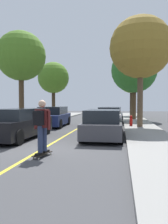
{
  "coord_description": "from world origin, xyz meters",
  "views": [
    {
      "loc": [
        2.82,
        -8.11,
        1.67
      ],
      "look_at": [
        0.12,
        8.42,
        1.02
      ],
      "focal_mm": 36.56,
      "sensor_mm": 36.0,
      "label": 1
    }
  ],
  "objects_px": {
    "street_tree_left_nearest": "(21,56)",
    "skateboarder": "(42,123)",
    "street_tree_right_nearest": "(141,48)",
    "street_tree_right_near": "(134,70)",
    "street_tree_right_far": "(131,80)",
    "fire_hydrant": "(131,121)",
    "parked_car_left_nearest": "(18,123)",
    "parked_car_left_near": "(53,117)",
    "parked_car_right_nearest": "(103,124)",
    "street_tree_left_near": "(53,78)",
    "parked_car_right_near": "(110,116)",
    "skateboard": "(42,154)"
  },
  "relations": [
    {
      "from": "parked_car_left_nearest",
      "to": "parked_car_left_near",
      "type": "bearing_deg",
      "value": 90.02
    },
    {
      "from": "parked_car_right_near",
      "to": "fire_hydrant",
      "type": "distance_m",
      "value": 2.39
    },
    {
      "from": "street_tree_left_nearest",
      "to": "street_tree_left_near",
      "type": "distance_m",
      "value": 7.63
    },
    {
      "from": "skateboarder",
      "to": "parked_car_right_nearest",
      "type": "bearing_deg",
      "value": 68.29
    },
    {
      "from": "fire_hydrant",
      "to": "skateboard",
      "type": "distance_m",
      "value": 9.51
    },
    {
      "from": "street_tree_right_far",
      "to": "skateboarder",
      "type": "height_order",
      "value": "street_tree_right_far"
    },
    {
      "from": "street_tree_left_nearest",
      "to": "street_tree_right_far",
      "type": "xyz_separation_m",
      "value": [
        8.06,
        13.79,
        -0.4
      ]
    },
    {
      "from": "street_tree_right_near",
      "to": "street_tree_right_far",
      "type": "distance_m",
      "value": 6.18
    },
    {
      "from": "street_tree_right_near",
      "to": "skateboarder",
      "type": "bearing_deg",
      "value": -102.9
    },
    {
      "from": "parked_car_left_nearest",
      "to": "street_tree_left_near",
      "type": "distance_m",
      "value": 13.12
    },
    {
      "from": "fire_hydrant",
      "to": "parked_car_left_nearest",
      "type": "bearing_deg",
      "value": -134.12
    },
    {
      "from": "street_tree_right_nearest",
      "to": "fire_hydrant",
      "type": "relative_size",
      "value": 10.18
    },
    {
      "from": "street_tree_right_nearest",
      "to": "street_tree_right_near",
      "type": "bearing_deg",
      "value": 90.0
    },
    {
      "from": "street_tree_right_nearest",
      "to": "street_tree_right_far",
      "type": "distance_m",
      "value": 13.55
    },
    {
      "from": "parked_car_right_nearest",
      "to": "street_tree_left_near",
      "type": "relative_size",
      "value": 0.75
    },
    {
      "from": "parked_car_left_near",
      "to": "skateboard",
      "type": "xyz_separation_m",
      "value": [
        2.4,
        -9.03,
        -0.61
      ]
    },
    {
      "from": "street_tree_left_nearest",
      "to": "skateboarder",
      "type": "bearing_deg",
      "value": -61.75
    },
    {
      "from": "parked_car_right_near",
      "to": "street_tree_right_near",
      "type": "bearing_deg",
      "value": 67.72
    },
    {
      "from": "street_tree_right_near",
      "to": "street_tree_right_far",
      "type": "height_order",
      "value": "street_tree_right_near"
    },
    {
      "from": "parked_car_left_nearest",
      "to": "street_tree_right_nearest",
      "type": "xyz_separation_m",
      "value": [
        6.02,
        5.12,
        4.54
      ]
    },
    {
      "from": "parked_car_left_near",
      "to": "street_tree_left_nearest",
      "type": "relative_size",
      "value": 0.67
    },
    {
      "from": "street_tree_right_far",
      "to": "fire_hydrant",
      "type": "xyz_separation_m",
      "value": [
        -0.54,
        -13.0,
        -4.01
      ]
    },
    {
      "from": "parked_car_left_near",
      "to": "parked_car_right_near",
      "type": "height_order",
      "value": "parked_car_left_near"
    },
    {
      "from": "street_tree_right_near",
      "to": "street_tree_left_nearest",
      "type": "bearing_deg",
      "value": -136.62
    },
    {
      "from": "parked_car_right_nearest",
      "to": "street_tree_left_nearest",
      "type": "distance_m",
      "value": 8.49
    },
    {
      "from": "parked_car_left_nearest",
      "to": "skateboarder",
      "type": "distance_m",
      "value": 4.15
    },
    {
      "from": "street_tree_left_nearest",
      "to": "street_tree_right_far",
      "type": "distance_m",
      "value": 15.98
    },
    {
      "from": "parked_car_right_near",
      "to": "street_tree_left_near",
      "type": "distance_m",
      "value": 8.57
    },
    {
      "from": "street_tree_left_nearest",
      "to": "skateboard",
      "type": "height_order",
      "value": "street_tree_left_nearest"
    },
    {
      "from": "parked_car_right_near",
      "to": "skateboarder",
      "type": "height_order",
      "value": "skateboarder"
    },
    {
      "from": "parked_car_left_near",
      "to": "skateboard",
      "type": "distance_m",
      "value": 9.36
    },
    {
      "from": "street_tree_left_near",
      "to": "street_tree_right_far",
      "type": "height_order",
      "value": "street_tree_right_far"
    },
    {
      "from": "parked_car_left_near",
      "to": "street_tree_right_far",
      "type": "bearing_deg",
      "value": 65.09
    },
    {
      "from": "street_tree_left_near",
      "to": "street_tree_right_far",
      "type": "relative_size",
      "value": 0.96
    },
    {
      "from": "street_tree_right_near",
      "to": "skateboarder",
      "type": "relative_size",
      "value": 4.16
    },
    {
      "from": "street_tree_right_far",
      "to": "skateboard",
      "type": "xyz_separation_m",
      "value": [
        -3.62,
        -21.99,
        -4.4
      ]
    },
    {
      "from": "skateboard",
      "to": "street_tree_right_nearest",
      "type": "bearing_deg",
      "value": 66.81
    },
    {
      "from": "street_tree_right_nearest",
      "to": "street_tree_left_nearest",
      "type": "bearing_deg",
      "value": -178.21
    },
    {
      "from": "parked_car_left_near",
      "to": "fire_hydrant",
      "type": "height_order",
      "value": "parked_car_left_near"
    },
    {
      "from": "street_tree_left_near",
      "to": "skateboarder",
      "type": "bearing_deg",
      "value": -74.38
    },
    {
      "from": "skateboard",
      "to": "street_tree_right_near",
      "type": "bearing_deg",
      "value": 77.1
    },
    {
      "from": "street_tree_left_near",
      "to": "street_tree_right_nearest",
      "type": "xyz_separation_m",
      "value": [
        8.06,
        -7.35,
        1.01
      ]
    },
    {
      "from": "parked_car_right_nearest",
      "to": "street_tree_right_nearest",
      "type": "relative_size",
      "value": 0.6
    },
    {
      "from": "parked_car_left_near",
      "to": "street_tree_left_near",
      "type": "distance_m",
      "value": 7.92
    },
    {
      "from": "street_tree_right_nearest",
      "to": "street_tree_left_near",
      "type": "bearing_deg",
      "value": 137.65
    },
    {
      "from": "parked_car_right_near",
      "to": "skateboard",
      "type": "relative_size",
      "value": 5.41
    },
    {
      "from": "street_tree_left_nearest",
      "to": "street_tree_right_far",
      "type": "bearing_deg",
      "value": 59.68
    },
    {
      "from": "street_tree_right_near",
      "to": "parked_car_right_nearest",
      "type": "bearing_deg",
      "value": -99.76
    },
    {
      "from": "fire_hydrant",
      "to": "street_tree_left_nearest",
      "type": "bearing_deg",
      "value": -174.06
    },
    {
      "from": "parked_car_right_nearest",
      "to": "street_tree_left_near",
      "type": "height_order",
      "value": "street_tree_left_near"
    }
  ]
}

